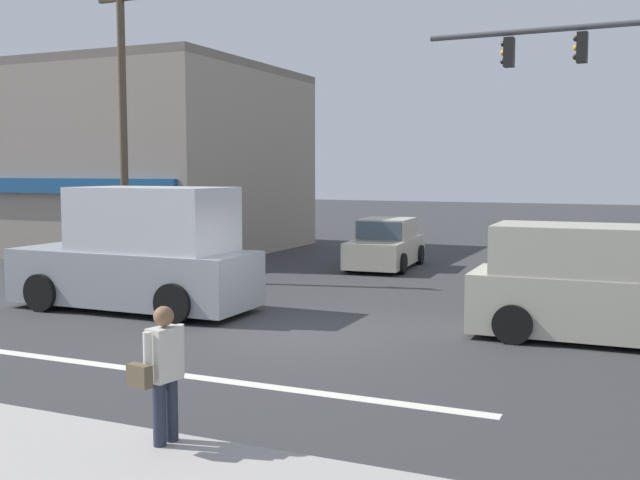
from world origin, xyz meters
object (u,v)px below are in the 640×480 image
sedan_crossing_rightbound (386,246)px  box_truck_parked_curbside (141,254)px  van_crossing_leftbound (595,286)px  traffic_light_mast (618,116)px  pedestrian_foreground_with_bag (163,372)px  utility_pole_near_left (123,129)px

sedan_crossing_rightbound → box_truck_parked_curbside: bearing=-106.1°
box_truck_parked_curbside → van_crossing_leftbound: bearing=5.7°
traffic_light_mast → sedan_crossing_rightbound: 10.28m
box_truck_parked_curbside → pedestrian_foreground_with_bag: 8.93m
box_truck_parked_curbside → sedan_crossing_rightbound: (2.64, 9.12, -0.54)m
box_truck_parked_curbside → sedan_crossing_rightbound: size_ratio=1.33×
van_crossing_leftbound → pedestrian_foreground_with_bag: bearing=-116.0°
sedan_crossing_rightbound → traffic_light_mast: bearing=-43.4°
pedestrian_foreground_with_bag → utility_pole_near_left: bearing=129.9°
utility_pole_near_left → sedan_crossing_rightbound: 8.81m
traffic_light_mast → box_truck_parked_curbside: traffic_light_mast is taller
utility_pole_near_left → box_truck_parked_curbside: bearing=-48.0°
box_truck_parked_curbside → van_crossing_leftbound: 9.50m
utility_pole_near_left → pedestrian_foreground_with_bag: size_ratio=4.92×
traffic_light_mast → pedestrian_foreground_with_bag: 10.78m
box_truck_parked_curbside → van_crossing_leftbound: (9.45, 0.95, -0.25)m
traffic_light_mast → box_truck_parked_curbside: bearing=-165.7°
traffic_light_mast → van_crossing_leftbound: size_ratio=1.34×
utility_pole_near_left → traffic_light_mast: utility_pole_near_left is taller
box_truck_parked_curbside → van_crossing_leftbound: size_ratio=1.21×
utility_pole_near_left → pedestrian_foreground_with_bag: (8.83, -10.58, -3.30)m
van_crossing_leftbound → pedestrian_foreground_with_bag: size_ratio=2.78×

